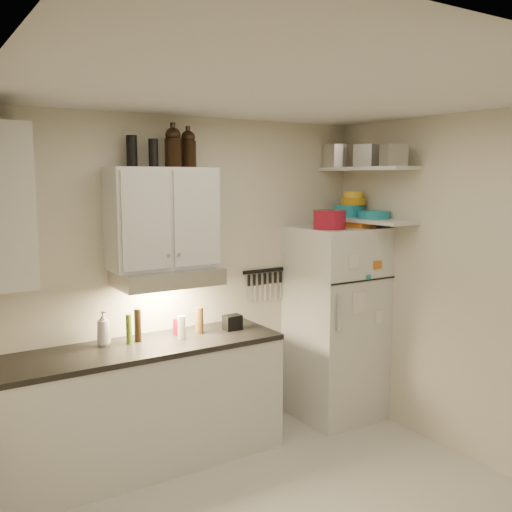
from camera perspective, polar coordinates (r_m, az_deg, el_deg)
ceiling at (r=3.32m, az=4.83°, el=16.25°), size 3.20×3.00×0.02m
back_wall at (r=4.65m, az=-6.63°, el=-2.41°), size 3.20×0.02×2.60m
left_wall at (r=2.77m, az=-23.62°, el=-10.09°), size 0.02×3.00×2.60m
right_wall at (r=4.51m, az=21.20°, el=-3.21°), size 0.02×3.00×2.60m
base_cabinet at (r=4.41m, az=-11.31°, el=-14.74°), size 2.10×0.60×0.88m
countertop at (r=4.26m, az=-11.47°, el=-9.02°), size 2.10×0.62×0.04m
upper_cabinet at (r=4.31m, az=-9.33°, el=3.76°), size 0.80×0.33×0.75m
range_hood at (r=4.30m, az=-8.87°, el=-2.08°), size 0.76×0.46×0.12m
fridge at (r=5.13m, az=7.98°, el=-6.62°), size 0.70×0.68×1.70m
shelf_hi at (r=5.00m, az=11.06°, el=8.57°), size 0.30×0.95×0.03m
shelf_lo at (r=5.02m, az=10.93°, el=3.54°), size 0.30×0.95×0.03m
knife_strip at (r=4.97m, az=0.80°, el=-1.48°), size 0.42×0.02×0.03m
dutch_oven at (r=4.77m, az=7.36°, el=3.62°), size 0.36×0.36×0.16m
book_stack at (r=4.99m, az=10.40°, el=3.27°), size 0.18×0.22×0.07m
spice_jar at (r=4.92m, az=8.31°, el=3.47°), size 0.09×0.09×0.11m
stock_pot at (r=5.28m, az=8.26°, el=9.85°), size 0.36×0.36×0.20m
tin_a at (r=4.92m, az=11.03°, el=9.83°), size 0.23×0.22×0.18m
tin_b at (r=4.70m, az=13.60°, el=9.77°), size 0.22×0.22×0.17m
bowl_teal at (r=5.19m, az=9.27°, el=4.48°), size 0.27×0.27×0.11m
bowl_orange at (r=5.15m, az=9.70°, el=5.42°), size 0.22×0.22×0.07m
bowl_yellow at (r=5.15m, az=9.71°, el=6.09°), size 0.17×0.17×0.05m
plates at (r=4.99m, az=11.71°, el=4.06°), size 0.28×0.28×0.07m
growler_a at (r=4.30m, az=-8.29°, el=10.76°), size 0.13×0.13×0.30m
growler_b at (r=4.40m, az=-6.79°, el=10.63°), size 0.13×0.13×0.28m
thermos_a at (r=4.26m, az=-10.22°, el=10.11°), size 0.07×0.07×0.20m
thermos_b at (r=4.28m, az=-12.32°, el=10.21°), size 0.08×0.08×0.23m
soap_bottle at (r=4.28m, az=-15.03°, el=-6.80°), size 0.13×0.13×0.28m
pepper_mill at (r=4.48m, az=-5.70°, el=-6.42°), size 0.08×0.08×0.21m
oil_bottle at (r=4.28m, az=-12.60°, el=-7.15°), size 0.05×0.05×0.22m
vinegar_bottle at (r=4.32m, az=-11.74°, el=-6.81°), size 0.07×0.07×0.25m
clear_bottle at (r=4.35m, az=-7.44°, el=-7.08°), size 0.07×0.07×0.18m
red_jar at (r=4.48m, az=-7.91°, el=-6.96°), size 0.08×0.08×0.13m
caddy at (r=4.58m, az=-2.38°, el=-6.65°), size 0.14×0.10×0.12m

